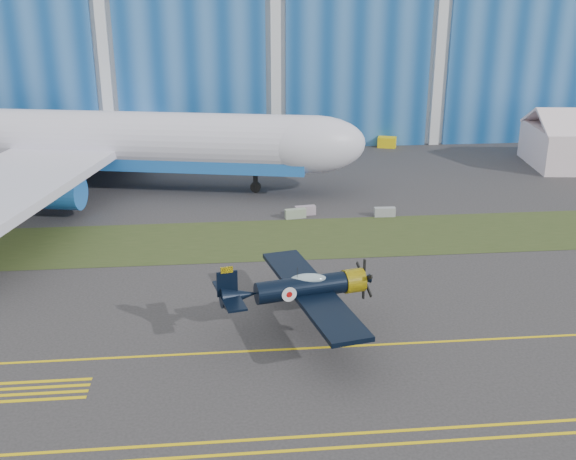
{
  "coord_description": "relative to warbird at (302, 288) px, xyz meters",
  "views": [
    {
      "loc": [
        -7.17,
        -40.92,
        20.91
      ],
      "look_at": [
        -2.57,
        6.27,
        3.64
      ],
      "focal_mm": 42.0,
      "sensor_mm": 36.0,
      "label": 1
    }
  ],
  "objects": [
    {
      "name": "ground",
      "position": [
        2.57,
        2.73,
        -3.04
      ],
      "size": [
        260.0,
        260.0,
        0.0
      ],
      "primitive_type": "plane",
      "color": "#3A3739",
      "rests_on": "ground"
    },
    {
      "name": "grass_median",
      "position": [
        2.57,
        16.73,
        -3.02
      ],
      "size": [
        260.0,
        10.0,
        0.02
      ],
      "primitive_type": "cube",
      "color": "#475128",
      "rests_on": "ground"
    },
    {
      "name": "hangar",
      "position": [
        2.57,
        74.51,
        11.92
      ],
      "size": [
        220.0,
        45.7,
        30.0
      ],
      "color": "silver",
      "rests_on": "ground"
    },
    {
      "name": "taxiway_centreline",
      "position": [
        2.57,
        -2.27,
        -3.03
      ],
      "size": [
        200.0,
        0.2,
        0.02
      ],
      "primitive_type": "cube",
      "color": "yellow",
      "rests_on": "ground"
    },
    {
      "name": "edge_line_near",
      "position": [
        2.57,
        -11.77,
        -3.03
      ],
      "size": [
        80.0,
        0.2,
        0.02
      ],
      "primitive_type": "cube",
      "color": "yellow",
      "rests_on": "ground"
    },
    {
      "name": "edge_line_far",
      "position": [
        2.57,
        -10.77,
        -3.03
      ],
      "size": [
        80.0,
        0.2,
        0.02
      ],
      "primitive_type": "cube",
      "color": "yellow",
      "rests_on": "ground"
    },
    {
      "name": "hold_short_ladder",
      "position": [
        -15.43,
        -5.37,
        -3.03
      ],
      "size": [
        6.0,
        2.4,
        0.02
      ],
      "primitive_type": null,
      "color": "yellow",
      "rests_on": "ground"
    },
    {
      "name": "warbird",
      "position": [
        0.0,
        0.0,
        0.0
      ],
      "size": [
        13.89,
        15.67,
        4.03
      ],
      "rotation": [
        0.0,
        0.0,
        0.22
      ],
      "color": "black",
      "rests_on": "ground"
    },
    {
      "name": "jetliner",
      "position": [
        -19.74,
        35.16,
        8.84
      ],
      "size": [
        78.91,
        71.02,
        23.75
      ],
      "rotation": [
        0.0,
        0.0,
        -0.21
      ],
      "color": "silver",
      "rests_on": "ground"
    },
    {
      "name": "shipping_container",
      "position": [
        -0.54,
        46.93,
        -1.86
      ],
      "size": [
        5.82,
        3.77,
        2.35
      ],
      "primitive_type": "cube",
      "rotation": [
        0.0,
        0.0,
        -0.32
      ],
      "color": "silver",
      "rests_on": "ground"
    },
    {
      "name": "tug",
      "position": [
        17.68,
        50.66,
        -2.32
      ],
      "size": [
        2.81,
        2.24,
        1.43
      ],
      "primitive_type": "cube",
      "rotation": [
        0.0,
        0.0,
        -0.33
      ],
      "color": "yellow",
      "rests_on": "ground"
    },
    {
      "name": "barrier_a",
      "position": [
        3.04,
        23.03,
        -2.59
      ],
      "size": [
        2.07,
        0.89,
        0.9
      ],
      "primitive_type": "cube",
      "rotation": [
        0.0,
        0.0,
        0.15
      ],
      "color": "#9B899A",
      "rests_on": "ground"
    },
    {
      "name": "barrier_b",
      "position": [
        2.0,
        22.19,
        -2.59
      ],
      "size": [
        2.07,
        0.89,
        0.9
      ],
      "primitive_type": "cube",
      "rotation": [
        0.0,
        0.0,
        0.15
      ],
      "color": "gray",
      "rests_on": "ground"
    },
    {
      "name": "barrier_c",
      "position": [
        10.58,
        21.81,
        -2.59
      ],
      "size": [
        2.02,
        0.66,
        0.9
      ],
      "primitive_type": "cube",
      "rotation": [
        0.0,
        0.0,
        -0.03
      ],
      "color": "#909398",
      "rests_on": "ground"
    }
  ]
}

